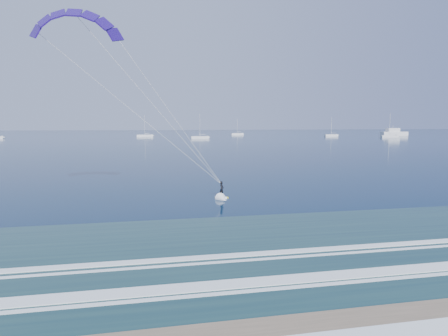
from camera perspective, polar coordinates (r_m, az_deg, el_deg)
kitesurfer_rig at (r=37.70m, az=-10.27°, el=9.04°), size 19.25×5.61×18.31m
motor_yacht at (r=268.64m, az=23.08°, el=4.66°), size 16.76×4.47×6.69m
sailboat_2 at (r=231.94m, az=-11.24°, el=4.57°), size 9.07×2.40×12.17m
sailboat_3 at (r=200.50m, az=-3.46°, el=4.41°), size 8.94×2.40×12.37m
sailboat_4 at (r=262.55m, az=1.90°, el=4.88°), size 7.95×2.40×10.91m
sailboat_5 at (r=241.66m, az=15.06°, el=4.54°), size 7.92×2.40×10.92m
sailboat_6 at (r=233.90m, az=22.54°, el=4.22°), size 9.80×2.40×13.14m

